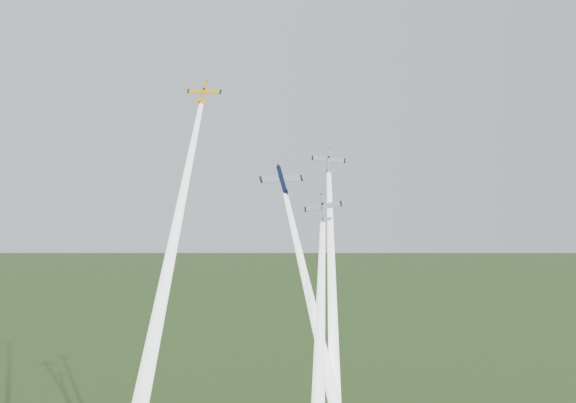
% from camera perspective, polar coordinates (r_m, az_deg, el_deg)
% --- Properties ---
extents(plane_yellow, '(8.30, 6.72, 6.52)m').
position_cam_1_polar(plane_yellow, '(146.35, -6.69, 8.53)').
color(plane_yellow, '#FFB016').
extents(smoke_trail_yellow, '(15.07, 39.74, 55.54)m').
position_cam_1_polar(smoke_trail_yellow, '(125.41, -9.19, -3.82)').
color(smoke_trail_yellow, white).
extents(plane_navy, '(9.73, 7.43, 8.01)m').
position_cam_1_polar(plane_navy, '(137.25, -0.46, 1.65)').
color(plane_navy, '#0D1639').
extents(smoke_trail_navy, '(9.99, 40.23, 54.91)m').
position_cam_1_polar(smoke_trail_navy, '(121.09, 2.87, -12.29)').
color(smoke_trail_navy, white).
extents(plane_silver_right, '(7.91, 5.82, 6.66)m').
position_cam_1_polar(plane_silver_right, '(143.81, 3.23, 3.23)').
color(plane_silver_right, silver).
extents(smoke_trail_silver_right, '(10.94, 45.95, 63.02)m').
position_cam_1_polar(smoke_trail_silver_right, '(123.28, 3.64, -12.06)').
color(smoke_trail_silver_right, white).
extents(plane_silver_low, '(6.91, 6.49, 7.15)m').
position_cam_1_polar(plane_silver_low, '(129.20, 2.80, -0.53)').
color(plane_silver_low, '#B1B9C0').
extents(smoke_trail_silver_low, '(10.60, 32.16, 43.84)m').
position_cam_1_polar(smoke_trail_silver_low, '(115.61, 2.48, -12.65)').
color(smoke_trail_silver_low, white).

